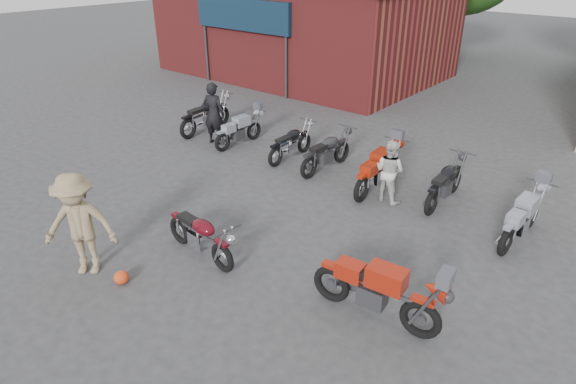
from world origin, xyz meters
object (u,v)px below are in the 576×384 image
Objects in this scene: row_bike_0 at (206,113)px; row_bike_6 at (523,216)px; person_tan at (79,225)px; row_bike_5 at (446,181)px; row_bike_4 at (378,168)px; helmet at (121,277)px; row_bike_2 at (291,141)px; row_bike_3 at (327,150)px; person_dark at (214,114)px; row_bike_1 at (239,128)px; vintage_motorcycle at (200,233)px; sportbike at (378,288)px; person_light at (389,171)px.

row_bike_6 is at bearing -96.27° from row_bike_0.
row_bike_5 is at bearing 18.60° from person_tan.
row_bike_5 is (1.55, 0.41, -0.03)m from row_bike_4.
helmet is 0.14× the size of person_tan.
row_bike_3 reaches higher than row_bike_2.
person_dark is 2.66m from row_bike_2.
row_bike_0 is at bearing 89.92° from row_bike_5.
person_dark is at bearing 123.53° from helmet.
row_bike_4 is at bearing -88.97° from row_bike_1.
row_bike_5 is at bearing 76.26° from row_bike_6.
helmet is at bearing 152.70° from row_bike_5.
row_bike_3 is (3.11, 0.19, 0.04)m from row_bike_1.
row_bike_3 reaches higher than vintage_motorcycle.
row_bike_5 is (-0.82, 4.51, -0.05)m from sportbike.
row_bike_3 is (0.72, 6.56, -0.42)m from person_tan.
vintage_motorcycle is 6.91× the size of helmet.
row_bike_6 is at bearing 5.69° from person_tan.
row_bike_3 is at bearing 90.68° from helmet.
vintage_motorcycle is 1.24× the size of person_light.
person_light is 6.70m from person_tan.
person_tan is at bearing -123.49° from vintage_motorcycle.
person_tan is at bearing 70.08° from person_light.
row_bike_6 is (2.95, 0.16, -0.19)m from person_light.
person_light reaches higher than row_bike_0.
vintage_motorcycle is 5.21m from row_bike_2.
person_tan reaches higher than row_bike_4.
vintage_motorcycle is at bearing 75.72° from person_light.
vintage_motorcycle is at bearing 163.85° from row_bike_4.
person_light is 0.78× the size of row_bike_5.
row_bike_1 is at bearing 1.80° from person_light.
row_bike_2 is 4.45m from row_bike_5.
row_bike_6 is at bearing 49.75° from vintage_motorcycle.
row_bike_0 reaches higher than vintage_motorcycle.
person_tan is at bearing -167.37° from helmet.
row_bike_3 reaches higher than row_bike_5.
person_dark is 0.97× the size of row_bike_6.
row_bike_0 reaches higher than row_bike_4.
row_bike_1 is (-3.19, 6.20, 0.40)m from helmet.
helmet is 6.98m from row_bike_1.
sportbike is at bearing -120.17° from row_bike_0.
person_dark is 0.88m from row_bike_1.
row_bike_2 is at bearing 114.49° from vintage_motorcycle.
row_bike_1 is at bearing 132.32° from vintage_motorcycle.
sportbike is at bearing -118.68° from row_bike_1.
row_bike_1 is (-5.25, 0.32, -0.23)m from person_light.
row_bike_6 is at bearing 69.40° from sportbike.
person_tan is at bearing -177.16° from row_bike_2.
vintage_motorcycle is at bearing -175.47° from sportbike.
row_bike_5 is at bearing 168.73° from person_dark.
person_dark reaches higher than row_bike_1.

